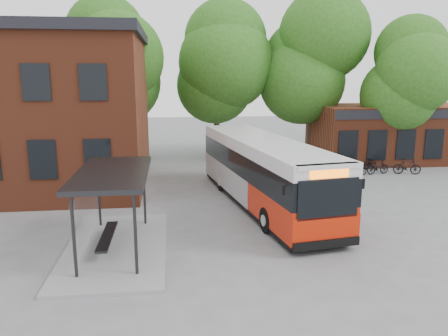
{
  "coord_description": "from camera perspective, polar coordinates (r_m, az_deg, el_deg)",
  "views": [
    {
      "loc": [
        -2.44,
        -16.02,
        6.07
      ],
      "look_at": [
        -0.13,
        3.07,
        2.0
      ],
      "focal_mm": 35.0,
      "sensor_mm": 36.0,
      "label": 1
    }
  ],
  "objects": [
    {
      "name": "bike_rail",
      "position": [
        29.14,
        16.96,
        -0.22
      ],
      "size": [
        5.2,
        0.1,
        0.38
      ],
      "primitive_type": null,
      "color": "#262629",
      "rests_on": "ground"
    },
    {
      "name": "bicycle_3",
      "position": [
        28.04,
        16.89,
        -0.1
      ],
      "size": [
        1.62,
        0.76,
        0.94
      ],
      "primitive_type": "imported",
      "rotation": [
        0.0,
        0.0,
        1.78
      ],
      "color": "black",
      "rests_on": "ground"
    },
    {
      "name": "tree_3",
      "position": [
        32.03,
        22.18,
        8.52
      ],
      "size": [
        7.04,
        7.04,
        9.28
      ],
      "primitive_type": null,
      "color": "#255717",
      "rests_on": "ground"
    },
    {
      "name": "bicycle_1",
      "position": [
        29.35,
        13.98,
        0.61
      ],
      "size": [
        1.65,
        0.84,
        0.96
      ],
      "primitive_type": "imported",
      "rotation": [
        0.0,
        0.0,
        1.83
      ],
      "color": "black",
      "rests_on": "ground"
    },
    {
      "name": "bicycle_5",
      "position": [
        29.03,
        19.46,
        0.14
      ],
      "size": [
        1.62,
        0.74,
        0.94
      ],
      "primitive_type": "imported",
      "rotation": [
        0.0,
        0.0,
        1.77
      ],
      "color": "black",
      "rests_on": "ground"
    },
    {
      "name": "ground",
      "position": [
        17.31,
        1.67,
        -8.59
      ],
      "size": [
        100.0,
        100.0,
        0.0
      ],
      "primitive_type": "plane",
      "color": "slate"
    },
    {
      "name": "tree_2",
      "position": [
        33.69,
        11.35,
        10.75
      ],
      "size": [
        7.92,
        7.92,
        11.0
      ],
      "primitive_type": null,
      "color": "#255717",
      "rests_on": "ground"
    },
    {
      "name": "tree_1",
      "position": [
        33.21,
        -0.97,
        10.44
      ],
      "size": [
        7.92,
        7.92,
        10.4
      ],
      "primitive_type": null,
      "color": "#255717",
      "rests_on": "ground"
    },
    {
      "name": "city_bus",
      "position": [
        20.7,
        5.09,
        -0.6
      ],
      "size": [
        4.57,
        12.8,
        3.19
      ],
      "primitive_type": null,
      "rotation": [
        0.0,
        0.0,
        0.15
      ],
      "color": "red",
      "rests_on": "ground"
    },
    {
      "name": "bus_shelter",
      "position": [
        15.85,
        -14.11,
        -5.37
      ],
      "size": [
        3.6,
        7.0,
        2.9
      ],
      "primitive_type": null,
      "color": "#262629",
      "rests_on": "ground"
    },
    {
      "name": "tree_0",
      "position": [
        32.23,
        -13.48,
        10.61
      ],
      "size": [
        7.92,
        7.92,
        11.0
      ],
      "primitive_type": null,
      "color": "#255717",
      "rests_on": "ground"
    },
    {
      "name": "bicycle_7",
      "position": [
        29.68,
        22.8,
        0.19
      ],
      "size": [
        1.73,
        0.95,
        1.0
      ],
      "primitive_type": "imported",
      "rotation": [
        0.0,
        0.0,
        1.26
      ],
      "color": "black",
      "rests_on": "ground"
    },
    {
      "name": "bicycle_6",
      "position": [
        30.61,
        18.85,
        0.76
      ],
      "size": [
        1.9,
        1.32,
        0.95
      ],
      "primitive_type": "imported",
      "rotation": [
        0.0,
        0.0,
        2.0
      ],
      "color": "black",
      "rests_on": "ground"
    },
    {
      "name": "shop_row",
      "position": [
        34.96,
        23.15,
        4.3
      ],
      "size": [
        14.0,
        6.2,
        4.0
      ],
      "primitive_type": null,
      "color": "maroon",
      "rests_on": "ground"
    },
    {
      "name": "bicycle_2",
      "position": [
        29.07,
        15.57,
        0.36
      ],
      "size": [
        1.78,
        0.86,
        0.9
      ],
      "primitive_type": "imported",
      "rotation": [
        0.0,
        0.0,
        1.41
      ],
      "color": "#123A22",
      "rests_on": "ground"
    }
  ]
}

